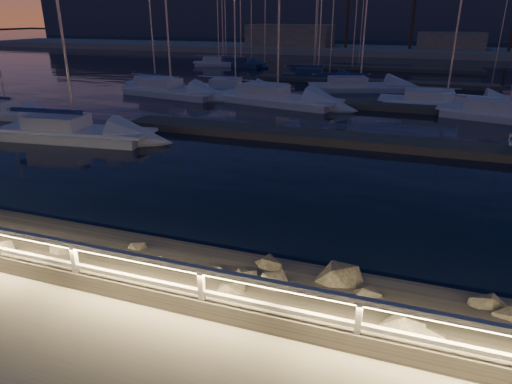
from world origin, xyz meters
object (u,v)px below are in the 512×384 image
sailboat_n (316,75)px  sailboat_m (240,63)px  sailboat_h (442,102)px  sailboat_j (234,87)px  sailboat_f (169,90)px  sailboat_g (274,97)px  sailboat_i (218,63)px  sailboat_c (503,113)px  sailboat_k (357,86)px  sailboat_e (155,85)px  sailboat_a (6,111)px  sailboat_b (72,131)px  guard_rail (153,270)px

sailboat_n → sailboat_m: bearing=134.7°
sailboat_h → sailboat_j: size_ratio=1.31×
sailboat_n → sailboat_f: bearing=-131.3°
sailboat_g → sailboat_i: size_ratio=1.45×
sailboat_g → sailboat_c: bearing=11.1°
sailboat_h → sailboat_f: bearing=-175.0°
sailboat_k → sailboat_f: bearing=-170.9°
sailboat_f → sailboat_e: bearing=150.4°
sailboat_a → sailboat_f: bearing=61.4°
sailboat_b → sailboat_m: sailboat_b is taller
sailboat_j → sailboat_m: bearing=102.5°
sailboat_f → sailboat_n: bearing=67.2°
sailboat_e → sailboat_m: size_ratio=1.04×
sailboat_e → sailboat_j: size_ratio=1.00×
sailboat_i → sailboat_m: 2.89m
sailboat_e → sailboat_c: bearing=15.5°
sailboat_f → sailboat_i: sailboat_f is taller
guard_rail → sailboat_g: (-5.41, 25.24, -0.90)m
sailboat_c → sailboat_n: size_ratio=1.13×
sailboat_j → sailboat_k: sailboat_k is taller
sailboat_b → sailboat_i: sailboat_b is taller
sailboat_g → sailboat_b: bearing=-104.5°
sailboat_h → sailboat_m: bearing=138.2°
sailboat_f → sailboat_j: sailboat_f is taller
sailboat_n → sailboat_g: bearing=-97.8°
sailboat_e → sailboat_h: (23.25, -0.36, 0.01)m
sailboat_g → sailboat_k: size_ratio=1.10×
sailboat_f → sailboat_k: bearing=39.2°
sailboat_h → sailboat_i: 33.07m
sailboat_g → guard_rail: bearing=-65.0°
sailboat_c → sailboat_a: bearing=-147.8°
sailboat_k → sailboat_b: bearing=-138.4°
sailboat_b → sailboat_f: 13.94m
sailboat_e → sailboat_f: size_ratio=0.78×
sailboat_a → sailboat_m: size_ratio=0.94×
sailboat_n → sailboat_i: bearing=141.7°
guard_rail → sailboat_h: 28.36m
sailboat_a → sailboat_f: sailboat_f is taller
sailboat_h → sailboat_k: (-6.67, 5.70, 0.01)m
sailboat_j → sailboat_k: (9.76, 4.00, 0.04)m
sailboat_f → sailboat_i: bearing=114.7°
sailboat_a → sailboat_b: size_ratio=0.75×
sailboat_j → sailboat_e: bearing=-176.4°
sailboat_c → sailboat_n: 21.02m
sailboat_a → sailboat_g: size_ratio=0.66×
sailboat_i → sailboat_e: bearing=-100.4°
guard_rail → sailboat_m: sailboat_m is taller
sailboat_b → sailboat_k: bearing=54.6°
sailboat_e → sailboat_b: bearing=-50.6°
sailboat_n → guard_rail: bearing=-90.2°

